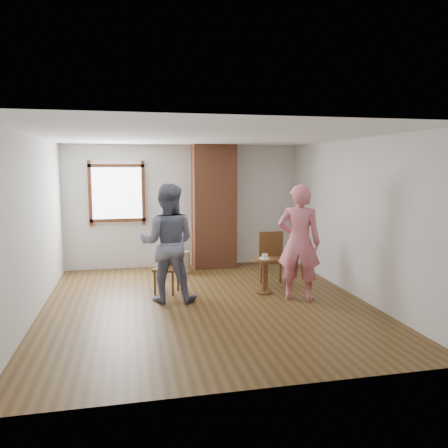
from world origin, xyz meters
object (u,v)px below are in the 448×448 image
at_px(dining_chair_left, 168,265).
at_px(person_pink, 299,243).
at_px(stoneware_crock, 182,262).
at_px(side_table, 264,270).
at_px(dining_chair_right, 273,256).
at_px(man, 168,243).

distance_m(dining_chair_left, person_pink, 2.27).
distance_m(stoneware_crock, side_table, 2.13).
xyz_separation_m(dining_chair_right, side_table, (-0.31, -0.47, -0.14)).
distance_m(dining_chair_right, side_table, 0.58).
xyz_separation_m(man, person_pink, (2.07, -0.38, -0.00)).
height_order(dining_chair_left, dining_chair_right, dining_chair_right).
relative_size(man, person_pink, 1.00).
bearing_deg(dining_chair_left, man, -71.87).
xyz_separation_m(stoneware_crock, side_table, (1.21, -1.75, 0.18)).
bearing_deg(stoneware_crock, man, -103.11).
relative_size(stoneware_crock, dining_chair_left, 0.53).
height_order(dining_chair_left, man, man).
bearing_deg(stoneware_crock, dining_chair_right, -40.34).
bearing_deg(person_pink, side_table, -21.35).
bearing_deg(dining_chair_right, stoneware_crock, 142.03).
height_order(dining_chair_right, side_table, dining_chair_right).
xyz_separation_m(dining_chair_left, side_table, (1.60, -0.44, -0.06)).
relative_size(dining_chair_right, man, 0.51).
xyz_separation_m(dining_chair_left, dining_chair_right, (1.90, 0.03, 0.08)).
xyz_separation_m(side_table, person_pink, (0.44, -0.46, 0.53)).
height_order(stoneware_crock, person_pink, person_pink).
bearing_deg(dining_chair_left, dining_chair_right, 22.83).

